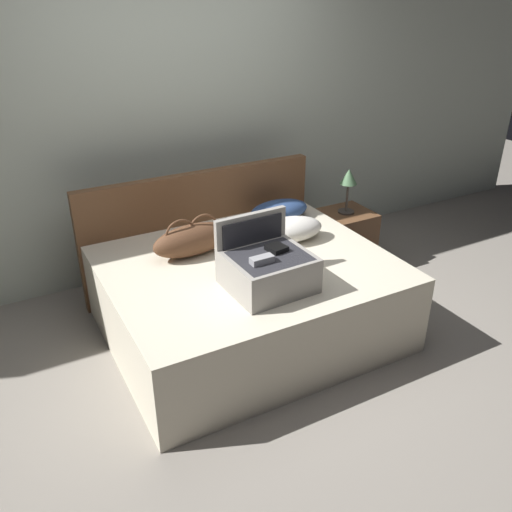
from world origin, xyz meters
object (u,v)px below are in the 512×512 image
object	(u,v)px
pillow_near_headboard	(279,210)
pillow_center_head	(289,230)
hard_case_large	(267,267)
nightstand	(344,238)
bed	(248,298)
table_lamp	(349,181)
duffel_bag	(193,239)

from	to	relation	value
pillow_near_headboard	pillow_center_head	size ratio (longest dim) A/B	0.96
pillow_center_head	hard_case_large	bearing A→B (deg)	-132.97
hard_case_large	nightstand	xyz separation A→B (m)	(1.25, 0.86, -0.44)
hard_case_large	pillow_center_head	distance (m)	0.68
bed	pillow_near_headboard	size ratio (longest dim) A/B	3.84
pillow_near_headboard	table_lamp	size ratio (longest dim) A/B	1.27
pillow_near_headboard	table_lamp	xyz separation A→B (m)	(0.65, -0.01, 0.14)
table_lamp	duffel_bag	bearing A→B (deg)	-171.00
nightstand	table_lamp	xyz separation A→B (m)	(-0.00, -0.00, 0.52)
bed	hard_case_large	bearing A→B (deg)	-97.11
bed	hard_case_large	xyz separation A→B (m)	(-0.04, -0.34, 0.41)
duffel_bag	pillow_near_headboard	size ratio (longest dim) A/B	1.20
duffel_bag	nightstand	bearing A→B (deg)	9.00
bed	table_lamp	distance (m)	1.40
nightstand	table_lamp	world-z (taller)	table_lamp
hard_case_large	duffel_bag	xyz separation A→B (m)	(-0.23, 0.62, -0.02)
pillow_near_headboard	table_lamp	world-z (taller)	table_lamp
bed	nightstand	xyz separation A→B (m)	(1.21, 0.52, -0.03)
bed	nightstand	distance (m)	1.32
pillow_near_headboard	pillow_center_head	xyz separation A→B (m)	(-0.14, -0.37, 0.01)
duffel_bag	table_lamp	xyz separation A→B (m)	(1.48, 0.23, 0.10)
pillow_near_headboard	nightstand	distance (m)	0.76
bed	nightstand	bearing A→B (deg)	23.27
hard_case_large	nightstand	bearing A→B (deg)	32.36
duffel_bag	pillow_center_head	size ratio (longest dim) A/B	1.16
hard_case_large	nightstand	world-z (taller)	hard_case_large
duffel_bag	table_lamp	size ratio (longest dim) A/B	1.53
nightstand	table_lamp	size ratio (longest dim) A/B	1.27
bed	table_lamp	bearing A→B (deg)	23.27
hard_case_large	pillow_center_head	size ratio (longest dim) A/B	1.00
pillow_center_head	nightstand	world-z (taller)	pillow_center_head
pillow_center_head	bed	bearing A→B (deg)	-159.23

